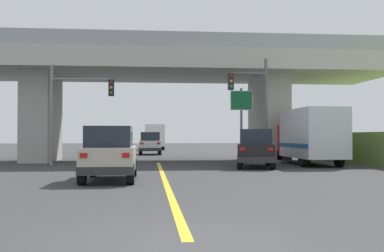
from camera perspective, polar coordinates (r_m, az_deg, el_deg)
ground at (r=31.94m, az=-4.19°, el=-4.21°), size 160.00×160.00×0.00m
overpass_bridge at (r=32.14m, az=-4.17°, el=5.77°), size 31.11×8.34×7.89m
lane_divider_stripe at (r=18.50m, az=-3.37°, el=-6.37°), size 0.20×22.06×0.01m
suv_lead at (r=17.89m, az=-9.88°, el=-3.30°), size 1.89×4.37×2.02m
suv_crossing at (r=25.36m, az=7.71°, el=-2.69°), size 2.79×4.93×2.02m
box_truck at (r=28.32m, az=13.88°, el=-1.17°), size 2.33×7.34×3.19m
sedan_oncoming at (r=43.02m, az=-5.08°, el=-2.09°), size 1.96×4.53×2.02m
traffic_signal_nearside at (r=27.40m, az=7.53°, el=3.18°), size 2.30×0.36×6.13m
traffic_signal_farside at (r=27.91m, az=-14.18°, el=2.83°), size 3.63×0.36×5.72m
highway_sign at (r=29.63m, az=5.99°, el=2.11°), size 1.40×0.17×4.66m
semi_truck_distant at (r=57.84m, az=-4.54°, el=-1.29°), size 2.33×6.44×3.04m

